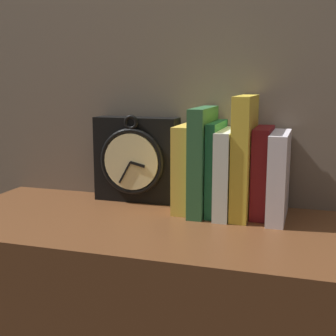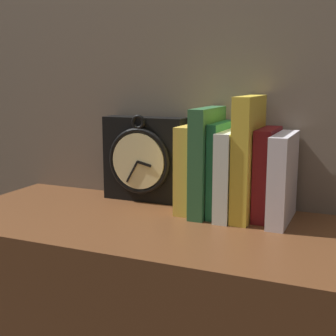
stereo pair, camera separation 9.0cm
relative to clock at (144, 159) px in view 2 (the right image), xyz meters
The scene contains 8 objects.
clock is the anchor object (origin of this frame).
book_slot0_yellow 0.14m from the clock, 14.22° to the right, with size 0.04×0.13×0.19m.
book_slot1_green 0.18m from the clock, 14.57° to the right, with size 0.03×0.15×0.22m.
book_slot2_green 0.20m from the clock, 10.70° to the right, with size 0.02×0.14×0.19m.
book_slot3_white 0.23m from the clock, 11.47° to the right, with size 0.03×0.16×0.18m.
book_slot4_yellow 0.26m from the clock, ahead, with size 0.03×0.15×0.25m.
book_slot5_maroon 0.29m from the clock, ahead, with size 0.03×0.13×0.18m.
book_slot6_white 0.33m from the clock, ahead, with size 0.03×0.16×0.18m.
Camera 2 is at (0.35, -0.82, 1.00)m, focal length 50.00 mm.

